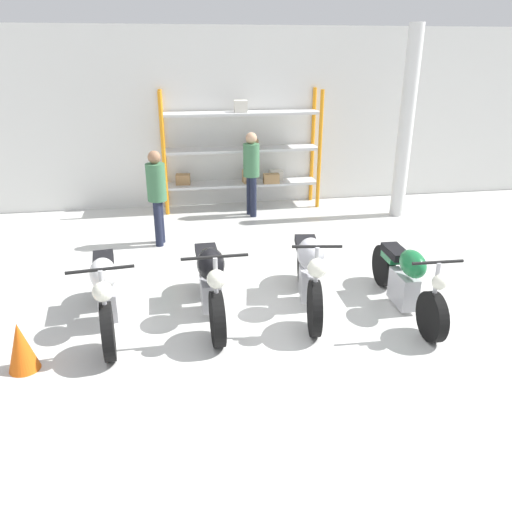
{
  "coord_description": "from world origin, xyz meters",
  "views": [
    {
      "loc": [
        -0.98,
        -5.38,
        3.11
      ],
      "look_at": [
        0.0,
        0.4,
        0.7
      ],
      "focal_mm": 35.0,
      "sensor_mm": 36.0,
      "label": 1
    }
  ],
  "objects": [
    {
      "name": "person_near_rack",
      "position": [
        -1.26,
        2.91,
        0.95
      ],
      "size": [
        0.37,
        0.37,
        1.62
      ],
      "rotation": [
        0.0,
        0.0,
        2.96
      ],
      "color": "#1E2338",
      "rests_on": "ground_plane"
    },
    {
      "name": "shelving_rack",
      "position": [
        0.48,
        4.91,
        1.19
      ],
      "size": [
        3.27,
        0.63,
        2.42
      ],
      "color": "orange",
      "rests_on": "ground_plane"
    },
    {
      "name": "ground_plane",
      "position": [
        0.0,
        0.0,
        0.0
      ],
      "size": [
        30.0,
        30.0,
        0.0
      ],
      "primitive_type": "plane",
      "color": "silver"
    },
    {
      "name": "motorcycle_silver",
      "position": [
        0.66,
        0.24,
        0.51
      ],
      "size": [
        0.62,
        2.05,
        1.11
      ],
      "rotation": [
        0.0,
        0.0,
        -1.73
      ],
      "color": "black",
      "rests_on": "ground_plane"
    },
    {
      "name": "traffic_cone",
      "position": [
        -2.65,
        -0.61,
        0.28
      ],
      "size": [
        0.32,
        0.32,
        0.55
      ],
      "color": "orange",
      "rests_on": "ground_plane"
    },
    {
      "name": "back_wall",
      "position": [
        0.0,
        5.28,
        1.8
      ],
      "size": [
        30.0,
        0.08,
        3.6
      ],
      "color": "white",
      "rests_on": "ground_plane"
    },
    {
      "name": "motorcycle_green",
      "position": [
        1.87,
        -0.03,
        0.42
      ],
      "size": [
        0.59,
        2.08,
        0.97
      ],
      "rotation": [
        0.0,
        0.0,
        -1.6
      ],
      "color": "black",
      "rests_on": "ground_plane"
    },
    {
      "name": "motorcycle_white",
      "position": [
        -1.85,
        0.14,
        0.48
      ],
      "size": [
        0.69,
        2.04,
        1.05
      ],
      "rotation": [
        0.0,
        0.0,
        -1.46
      ],
      "color": "black",
      "rests_on": "ground_plane"
    },
    {
      "name": "support_pillar",
      "position": [
        3.51,
        3.82,
        1.8
      ],
      "size": [
        0.28,
        0.28,
        3.6
      ],
      "color": "silver",
      "rests_on": "ground_plane"
    },
    {
      "name": "person_browsing",
      "position": [
        0.56,
        4.28,
        0.98
      ],
      "size": [
        0.39,
        0.39,
        1.67
      ],
      "rotation": [
        0.0,
        0.0,
        3.4
      ],
      "color": "#1E2338",
      "rests_on": "ground_plane"
    },
    {
      "name": "motorcycle_black",
      "position": [
        -0.6,
        0.2,
        0.49
      ],
      "size": [
        0.73,
        2.0,
        1.07
      ],
      "rotation": [
        0.0,
        0.0,
        -1.55
      ],
      "color": "black",
      "rests_on": "ground_plane"
    }
  ]
}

